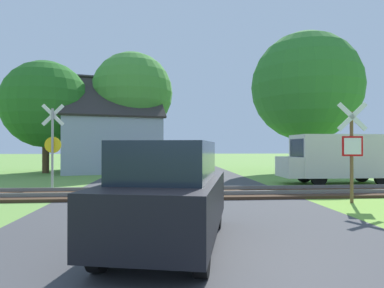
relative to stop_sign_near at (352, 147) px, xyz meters
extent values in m
plane|color=#6B9942|center=(-5.06, -4.93, -1.69)|extent=(160.00, 160.00, 0.00)
cube|color=#424244|center=(-5.06, -2.93, -1.69)|extent=(7.91, 80.00, 0.01)
cube|color=#422D1E|center=(-5.06, 2.15, -1.64)|extent=(60.00, 2.60, 0.10)
cube|color=slate|center=(-5.06, 2.87, -1.53)|extent=(60.00, 0.08, 0.12)
cube|color=slate|center=(-5.06, 1.44, -1.53)|extent=(60.00, 0.08, 0.12)
cylinder|color=brown|center=(0.01, 0.03, -0.32)|extent=(0.10, 0.10, 2.75)
cube|color=red|center=(-0.01, -0.03, 0.02)|extent=(0.60, 0.14, 0.60)
cube|color=white|center=(-0.01, -0.06, 0.02)|extent=(0.49, 0.10, 0.49)
cube|color=white|center=(-0.01, -0.03, 0.91)|extent=(0.87, 0.19, 0.88)
cube|color=white|center=(-0.01, -0.03, 0.91)|extent=(0.87, 0.19, 0.88)
cylinder|color=#9E9EA5|center=(-10.01, 4.01, -0.09)|extent=(0.09, 0.09, 3.20)
cube|color=white|center=(-10.01, 4.07, 1.26)|extent=(0.88, 0.04, 0.88)
cube|color=white|center=(-10.01, 4.07, 1.26)|extent=(0.88, 0.04, 0.88)
cylinder|color=yellow|center=(-10.01, 4.07, 0.08)|extent=(0.64, 0.04, 0.64)
cube|color=#99A3B7|center=(-9.44, 14.35, 0.17)|extent=(7.57, 7.61, 3.71)
cube|color=#332D2D|center=(-9.04, 12.85, 3.37)|extent=(7.17, 5.09, 3.08)
cube|color=#332D2D|center=(-9.85, 15.85, 3.37)|extent=(7.17, 5.09, 3.08)
cube|color=brown|center=(-7.80, 14.79, 3.75)|extent=(0.61, 0.61, 1.10)
cylinder|color=#513823|center=(3.74, 12.01, -0.20)|extent=(0.45, 0.45, 2.99)
sphere|color=#337A2D|center=(3.74, 12.01, 3.98)|extent=(7.16, 7.16, 7.16)
cylinder|color=#513823|center=(-7.87, 14.52, 0.01)|extent=(0.29, 0.29, 3.40)
sphere|color=#478E38|center=(-7.87, 14.52, 3.83)|extent=(5.66, 5.66, 5.66)
cylinder|color=#513823|center=(-13.28, 13.05, -0.51)|extent=(0.43, 0.43, 2.35)
sphere|color=#286B23|center=(-13.28, 13.05, 2.77)|extent=(5.61, 5.61, 5.61)
cube|color=silver|center=(2.43, 5.11, -0.40)|extent=(4.21, 1.92, 1.90)
cube|color=silver|center=(-0.02, 5.12, -0.90)|extent=(0.71, 1.81, 0.90)
cube|color=#19232D|center=(0.35, 5.12, -0.07)|extent=(0.05, 1.62, 0.85)
cube|color=navy|center=(2.43, 6.07, -0.73)|extent=(3.78, 0.03, 0.16)
cylinder|color=black|center=(1.00, 5.90, -1.35)|extent=(0.68, 0.18, 0.68)
cylinder|color=black|center=(1.00, 4.34, -1.35)|extent=(0.68, 0.18, 0.68)
cylinder|color=black|center=(3.86, 5.88, -1.35)|extent=(0.68, 0.18, 0.68)
cylinder|color=black|center=(3.85, 4.33, -1.35)|extent=(0.68, 0.18, 0.68)
cube|color=black|center=(-5.52, -3.94, -0.97)|extent=(2.49, 4.26, 0.84)
cube|color=#19232D|center=(-5.57, -4.13, -0.23)|extent=(1.85, 2.45, 0.64)
cylinder|color=black|center=(-4.54, -2.77, -1.39)|extent=(0.31, 0.62, 0.60)
cylinder|color=black|center=(-5.90, -2.46, -1.39)|extent=(0.31, 0.62, 0.60)
cylinder|color=black|center=(-5.14, -5.42, -1.39)|extent=(0.31, 0.62, 0.60)
cylinder|color=black|center=(-6.51, -5.11, -1.39)|extent=(0.31, 0.62, 0.60)
camera|label=1|loc=(-5.63, -9.83, 0.00)|focal=32.00mm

